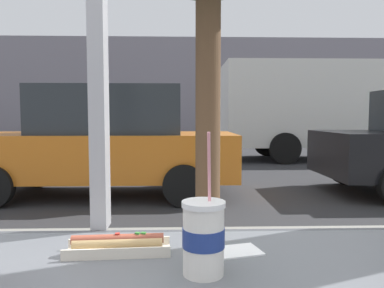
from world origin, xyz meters
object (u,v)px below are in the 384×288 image
at_px(soda_cup_left, 204,237).
at_px(box_truck, 328,108).
at_px(hotdog_tray_far, 118,245).
at_px(parked_car_orange, 104,142).

bearing_deg(soda_cup_left, box_truck, 66.88).
relative_size(soda_cup_left, hotdog_tray_far, 1.18).
xyz_separation_m(soda_cup_left, box_truck, (4.60, 10.77, 0.55)).
distance_m(soda_cup_left, box_truck, 11.73).
xyz_separation_m(parked_car_orange, box_truck, (5.97, 5.23, 0.71)).
height_order(parked_car_orange, box_truck, box_truck).
relative_size(parked_car_orange, box_truck, 0.66).
height_order(soda_cup_left, parked_car_orange, parked_car_orange).
xyz_separation_m(hotdog_tray_far, parked_car_orange, (-1.15, 5.41, -0.10)).
bearing_deg(parked_car_orange, hotdog_tray_far, -77.98).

